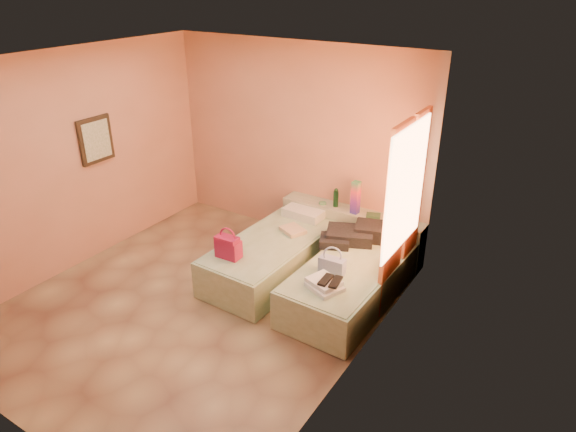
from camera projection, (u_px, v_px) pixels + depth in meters
The scene contains 16 objects.
ground at pixel (199, 303), 6.16m from camera, with size 4.50×4.50×0.00m, color tan.
room_walls at pixel (235, 151), 5.71m from camera, with size 4.02×4.51×2.81m.
headboard_ledge at pixel (351, 231), 7.15m from camera, with size 2.05×0.30×0.65m, color #A3A98A.
bed_left at pixel (273, 256), 6.67m from camera, with size 0.90×2.00×0.50m, color #A4BE99.
bed_right at pixel (351, 282), 6.13m from camera, with size 0.90×2.00×0.50m, color #A4BE99.
water_bottle at pixel (336, 198), 7.06m from camera, with size 0.07×0.07×0.25m, color #163D22.
rainbow_box at pixel (356, 198), 6.83m from camera, with size 0.10×0.10×0.45m, color #9F133D.
small_dish at pixel (323, 203), 7.18m from camera, with size 0.10×0.10×0.03m, color #4A875A.
green_book at pixel (373, 215), 6.82m from camera, with size 0.19×0.13×0.03m, color #26482B.
flower_vase at pixel (404, 214), 6.56m from camera, with size 0.22×0.22×0.28m, color silver.
magenta_handbag at pixel (228, 247), 6.10m from camera, with size 0.30×0.17×0.28m, color #9F133D.
khaki_garment at pixel (293, 230), 6.74m from camera, with size 0.31×0.25×0.05m, color tan.
clothes_pile at pixel (353, 235), 6.48m from camera, with size 0.63×0.63×0.19m, color black.
blue_handbag at pixel (332, 266), 5.80m from camera, with size 0.30×0.13×0.19m, color #405699.
towel_stack at pixel (325, 285), 5.53m from camera, with size 0.35×0.30×0.10m, color white.
sandal_pair at pixel (330, 281), 5.48m from camera, with size 0.18×0.24×0.03m, color black.
Camera 1 is at (3.63, -3.73, 3.62)m, focal length 32.00 mm.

